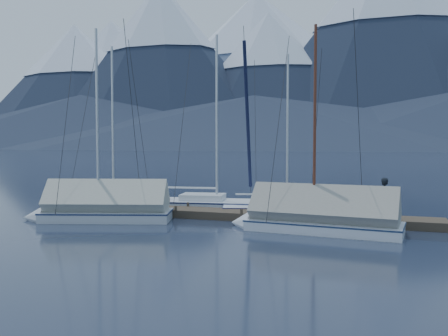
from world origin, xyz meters
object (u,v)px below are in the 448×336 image
Objects in this scene: sailboat_open_left at (122,203)px; person at (385,198)px; sailboat_covered_near at (310,220)px; sailboat_open_right at (296,211)px; sailboat_open_mid at (227,206)px; sailboat_covered_far at (96,210)px.

person is at bearing -9.84° from sailboat_open_left.
sailboat_open_right is at bearing 106.43° from sailboat_covered_near.
sailboat_open_right is (3.48, -0.28, -0.02)m from sailboat_open_mid.
sailboat_open_mid is at bearing 48.23° from sailboat_covered_far.
sailboat_covered_far is (-4.31, -4.83, 0.27)m from sailboat_open_mid.
person is (12.97, -2.25, 0.98)m from sailboat_open_left.
sailboat_covered_near is at bearing -42.98° from sailboat_open_mid.
sailboat_covered_far is at bearing 84.36° from person.
sailboat_open_right is 4.27m from sailboat_covered_near.
sailboat_open_right is 5.07× the size of person.
sailboat_open_left is at bearing -179.26° from sailboat_open_right.
sailboat_covered_far is (-7.80, -4.54, 0.29)m from sailboat_open_right.
sailboat_open_mid reaches higher than sailboat_open_left.
person is (7.36, -2.65, 0.97)m from sailboat_open_mid.
sailboat_open_left reaches higher than sailboat_open_right.
sailboat_open_left is 5.70× the size of person.
sailboat_open_mid is at bearing 137.02° from sailboat_covered_near.
person is (2.68, 1.72, 0.71)m from sailboat_covered_near.
sailboat_covered_near is 3.26m from person.
sailboat_covered_far is (1.29, -4.43, 0.27)m from sailboat_open_left.
sailboat_open_left is 1.12× the size of sailboat_open_right.
sailboat_covered_near is (10.29, -3.97, 0.26)m from sailboat_open_left.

